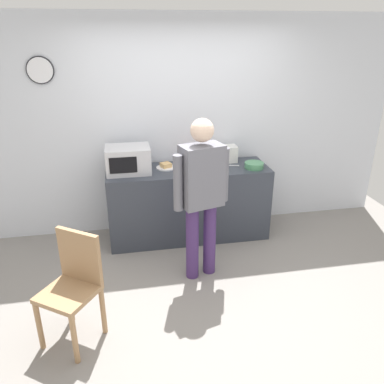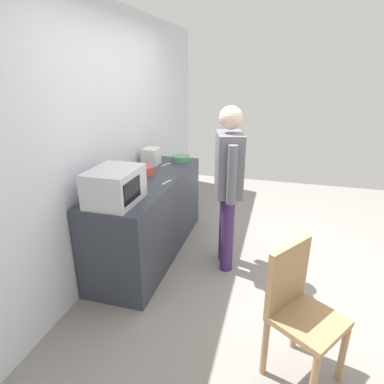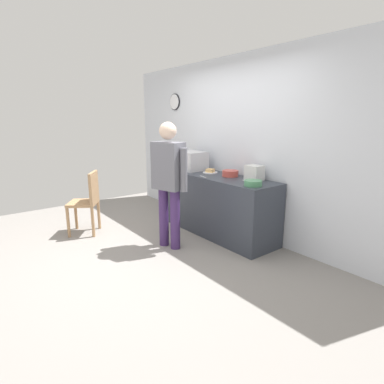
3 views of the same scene
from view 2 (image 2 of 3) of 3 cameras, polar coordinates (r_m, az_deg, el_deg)
ground_plane at (r=3.59m, az=11.61°, el=-12.93°), size 6.00×6.00×0.00m
back_wall at (r=3.52m, az=-13.97°, el=9.21°), size 5.40×0.13×2.60m
kitchen_counter at (r=3.63m, az=-7.41°, el=-4.27°), size 1.92×0.62×0.89m
microwave at (r=2.84m, az=-13.46°, el=1.03°), size 0.50×0.39×0.30m
sandwich_plate at (r=3.27m, az=-10.50°, el=1.46°), size 0.23×0.23×0.07m
salad_bowl at (r=4.12m, az=-1.97°, el=5.94°), size 0.23×0.23×0.07m
cereal_bowl at (r=3.62m, az=-8.53°, el=3.81°), size 0.23×0.23×0.09m
toaster at (r=3.97m, az=-7.21°, el=6.24°), size 0.22×0.18×0.20m
fork_utensil at (r=3.95m, az=-4.75°, el=4.80°), size 0.17×0.07×0.01m
spoon_utensil at (r=3.32m, az=-4.47°, el=1.74°), size 0.17×0.06×0.01m
person_standing at (r=3.20m, az=6.42°, el=2.42°), size 0.57×0.34×1.67m
wooden_chair at (r=2.33m, az=18.26°, el=-18.76°), size 0.56×0.56×0.94m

